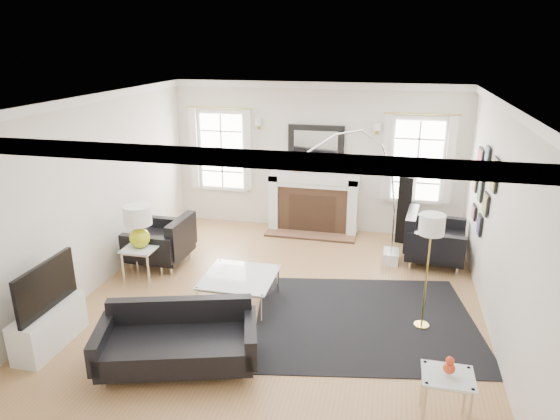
% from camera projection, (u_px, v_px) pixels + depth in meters
% --- Properties ---
extents(floor, '(6.00, 6.00, 0.00)m').
position_uv_depth(floor, '(280.00, 300.00, 7.09)').
color(floor, '#9D7542').
rests_on(floor, ground).
extents(back_wall, '(5.50, 0.04, 2.80)m').
position_uv_depth(back_wall, '(316.00, 158.00, 9.41)').
color(back_wall, silver).
rests_on(back_wall, floor).
extents(front_wall, '(5.50, 0.04, 2.80)m').
position_uv_depth(front_wall, '(194.00, 325.00, 3.87)').
color(front_wall, silver).
rests_on(front_wall, floor).
extents(left_wall, '(0.04, 6.00, 2.80)m').
position_uv_depth(left_wall, '(96.00, 193.00, 7.22)').
color(left_wall, silver).
rests_on(left_wall, floor).
extents(right_wall, '(0.04, 6.00, 2.80)m').
position_uv_depth(right_wall, '(501.00, 223.00, 6.05)').
color(right_wall, silver).
rests_on(right_wall, floor).
extents(ceiling, '(5.50, 6.00, 0.02)m').
position_uv_depth(ceiling, '(280.00, 100.00, 6.19)').
color(ceiling, white).
rests_on(ceiling, back_wall).
extents(crown_molding, '(5.50, 6.00, 0.12)m').
position_uv_depth(crown_molding, '(280.00, 105.00, 6.21)').
color(crown_molding, white).
rests_on(crown_molding, back_wall).
extents(fireplace, '(1.70, 0.69, 1.11)m').
position_uv_depth(fireplace, '(313.00, 204.00, 9.49)').
color(fireplace, white).
rests_on(fireplace, floor).
extents(mantel_mirror, '(1.05, 0.07, 0.75)m').
position_uv_depth(mantel_mirror, '(316.00, 145.00, 9.28)').
color(mantel_mirror, black).
rests_on(mantel_mirror, back_wall).
extents(window_left, '(1.24, 0.15, 1.62)m').
position_uv_depth(window_left, '(222.00, 151.00, 9.73)').
color(window_left, white).
rests_on(window_left, back_wall).
extents(window_right, '(1.24, 0.15, 1.62)m').
position_uv_depth(window_right, '(417.00, 161.00, 8.95)').
color(window_right, white).
rests_on(window_right, back_wall).
extents(gallery_wall, '(0.04, 1.73, 1.29)m').
position_uv_depth(gallery_wall, '(483.00, 184.00, 7.21)').
color(gallery_wall, black).
rests_on(gallery_wall, right_wall).
extents(tv_unit, '(0.35, 1.00, 1.09)m').
position_uv_depth(tv_unit, '(49.00, 321.00, 5.94)').
color(tv_unit, white).
rests_on(tv_unit, floor).
extents(area_rug, '(3.23, 2.85, 0.01)m').
position_uv_depth(area_rug, '(365.00, 320.00, 6.56)').
color(area_rug, black).
rests_on(area_rug, floor).
extents(sofa, '(1.90, 1.27, 0.57)m').
position_uv_depth(sofa, '(178.00, 341.00, 5.58)').
color(sofa, black).
rests_on(sofa, floor).
extents(armchair_left, '(0.93, 1.02, 0.67)m').
position_uv_depth(armchair_left, '(164.00, 242.00, 8.13)').
color(armchair_left, black).
rests_on(armchair_left, floor).
extents(armchair_right, '(1.03, 1.13, 0.70)m').
position_uv_depth(armchair_right, '(431.00, 240.00, 8.18)').
color(armchair_right, black).
rests_on(armchair_right, floor).
extents(coffee_table, '(0.97, 0.97, 0.43)m').
position_uv_depth(coffee_table, '(239.00, 278.00, 6.86)').
color(coffee_table, silver).
rests_on(coffee_table, floor).
extents(side_table_left, '(0.49, 0.49, 0.54)m').
position_uv_depth(side_table_left, '(141.00, 254.00, 7.55)').
color(side_table_left, silver).
rests_on(side_table_left, floor).
extents(nesting_table, '(0.48, 0.41, 0.53)m').
position_uv_depth(nesting_table, '(447.00, 385.00, 4.70)').
color(nesting_table, silver).
rests_on(nesting_table, floor).
extents(gourd_lamp, '(0.41, 0.41, 0.66)m').
position_uv_depth(gourd_lamp, '(138.00, 224.00, 7.40)').
color(gourd_lamp, '#C3C919').
rests_on(gourd_lamp, side_table_left).
extents(orange_vase, '(0.11, 0.11, 0.18)m').
position_uv_depth(orange_vase, '(449.00, 366.00, 4.63)').
color(orange_vase, red).
rests_on(orange_vase, nesting_table).
extents(arc_floor_lamp, '(1.66, 1.54, 2.36)m').
position_uv_depth(arc_floor_lamp, '(349.00, 197.00, 7.50)').
color(arc_floor_lamp, silver).
rests_on(arc_floor_lamp, floor).
extents(stick_floor_lamp, '(0.31, 0.31, 1.53)m').
position_uv_depth(stick_floor_lamp, '(431.00, 230.00, 6.01)').
color(stick_floor_lamp, gold).
rests_on(stick_floor_lamp, floor).
extents(speaker_tower, '(0.30, 0.30, 1.24)m').
position_uv_depth(speaker_tower, '(405.00, 209.00, 8.97)').
color(speaker_tower, black).
rests_on(speaker_tower, floor).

